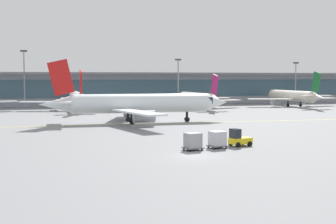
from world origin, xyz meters
The scene contains 13 objects.
ground_plane centered at (0.00, 0.00, 0.00)m, with size 400.00×400.00×0.00m, color gray.
taxiway_centreline_stripe centered at (1.93, 33.37, 0.00)m, with size 110.00×0.36×0.01m, color yellow.
terminal_concourse centered at (0.00, 90.93, 4.92)m, with size 189.93×11.00×9.60m.
gate_airplane_2 centered at (-6.56, 71.06, 2.96)m, with size 27.75×29.74×9.88m.
gate_airplane_3 centered at (24.33, 68.97, 2.70)m, with size 25.23×27.18×9.00m.
gate_airplane_4 centered at (52.83, 69.79, 2.92)m, with size 27.34×29.29×9.73m.
taxiing_regional_jet centered at (1.49, 35.39, 3.38)m, with size 34.03×31.64×11.28m.
baggage_tug centered at (7.05, 4.78, 0.89)m, with size 2.84×2.07×2.10m.
cargo_dolly_lead centered at (4.08, 4.13, 1.05)m, with size 2.39×2.01×1.94m.
cargo_dolly_trailing centered at (0.90, 3.43, 1.05)m, with size 2.39×2.01×1.94m.
apron_light_mast_1 centered at (-19.47, 84.40, 8.42)m, with size 1.80×0.36×15.45m.
apron_light_mast_2 centered at (22.94, 81.61, 7.43)m, with size 1.80×0.36×13.49m.
apron_light_mast_3 centered at (62.61, 84.15, 7.18)m, with size 1.80×0.36×13.00m.
Camera 1 is at (-15.26, -44.07, 8.05)m, focal length 48.68 mm.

